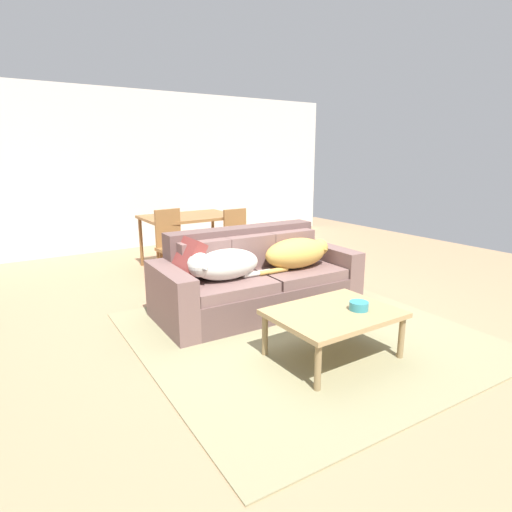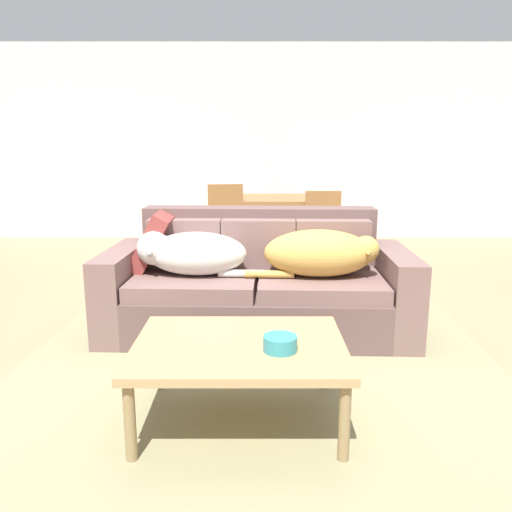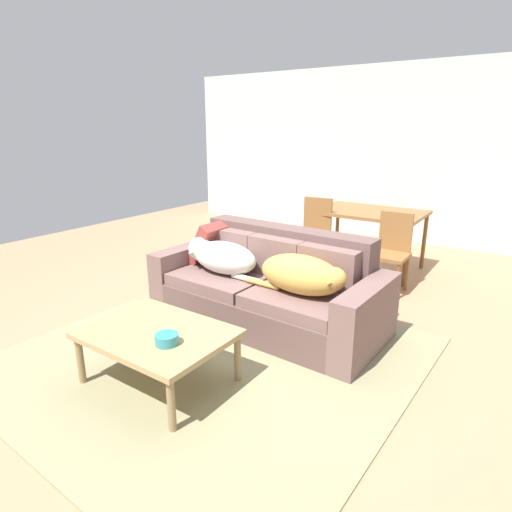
{
  "view_description": "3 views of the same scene",
  "coord_description": "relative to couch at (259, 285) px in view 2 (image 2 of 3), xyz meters",
  "views": [
    {
      "loc": [
        -2.44,
        -3.47,
        1.66
      ],
      "look_at": [
        -0.13,
        0.04,
        0.63
      ],
      "focal_mm": 29.82,
      "sensor_mm": 36.0,
      "label": 1
    },
    {
      "loc": [
        -0.05,
        -3.35,
        1.32
      ],
      "look_at": [
        -0.06,
        -0.09,
        0.61
      ],
      "focal_mm": 35.35,
      "sensor_mm": 36.0,
      "label": 2
    },
    {
      "loc": [
        1.97,
        -2.94,
        1.78
      ],
      "look_at": [
        -0.16,
        0.14,
        0.64
      ],
      "focal_mm": 30.01,
      "sensor_mm": 36.0,
      "label": 3
    }
  ],
  "objects": [
    {
      "name": "ground_plane",
      "position": [
        0.04,
        -0.19,
        -0.33
      ],
      "size": [
        10.0,
        10.0,
        0.0
      ],
      "primitive_type": "plane",
      "color": "tan"
    },
    {
      "name": "back_partition",
      "position": [
        0.04,
        3.81,
        1.02
      ],
      "size": [
        8.0,
        0.12,
        2.7
      ],
      "primitive_type": "cube",
      "color": "silver",
      "rests_on": "ground"
    },
    {
      "name": "area_rug",
      "position": [
        -0.0,
        -0.82,
        -0.32
      ],
      "size": [
        3.02,
        3.01,
        0.01
      ],
      "primitive_type": "cube",
      "rotation": [
        0.0,
        0.0,
        -0.04
      ],
      "color": "gray",
      "rests_on": "ground"
    },
    {
      "name": "couch",
      "position": [
        0.0,
        0.0,
        0.0
      ],
      "size": [
        2.19,
        1.02,
        0.86
      ],
      "rotation": [
        0.0,
        0.0,
        -0.04
      ],
      "color": "brown",
      "rests_on": "ground"
    },
    {
      "name": "dog_on_left_cushion",
      "position": [
        -0.47,
        -0.13,
        0.27
      ],
      "size": [
        0.88,
        0.39,
        0.31
      ],
      "rotation": [
        0.0,
        0.0,
        -0.04
      ],
      "color": "silver",
      "rests_on": "couch"
    },
    {
      "name": "dog_on_right_cushion",
      "position": [
        0.43,
        -0.17,
        0.27
      ],
      "size": [
        0.92,
        0.41,
        0.32
      ],
      "rotation": [
        0.0,
        0.0,
        -0.04
      ],
      "color": "gold",
      "rests_on": "couch"
    },
    {
      "name": "throw_pillow_by_left_arm",
      "position": [
        -0.77,
        0.08,
        0.31
      ],
      "size": [
        0.32,
        0.44,
        0.44
      ],
      "primitive_type": "cube",
      "rotation": [
        0.0,
        0.49,
        0.01
      ],
      "color": "brown",
      "rests_on": "couch"
    },
    {
      "name": "coffee_table",
      "position": [
        -0.09,
        -1.3,
        0.04
      ],
      "size": [
        1.0,
        0.76,
        0.41
      ],
      "color": "tan",
      "rests_on": "ground"
    },
    {
      "name": "bowl_on_coffee_table",
      "position": [
        0.1,
        -1.39,
        0.12
      ],
      "size": [
        0.16,
        0.16,
        0.07
      ],
      "primitive_type": "cylinder",
      "color": "teal",
      "rests_on": "coffee_table"
    },
    {
      "name": "dining_table",
      "position": [
        0.18,
        2.05,
        0.36
      ],
      "size": [
        1.31,
        0.91,
        0.76
      ],
      "color": "olive",
      "rests_on": "ground"
    },
    {
      "name": "dining_chair_near_left",
      "position": [
        -0.32,
        1.51,
        0.18
      ],
      "size": [
        0.44,
        0.44,
        0.94
      ],
      "rotation": [
        0.0,
        0.0,
        0.1
      ],
      "color": "olive",
      "rests_on": "ground"
    },
    {
      "name": "dining_chair_near_right",
      "position": [
        0.67,
        1.44,
        0.16
      ],
      "size": [
        0.4,
        0.4,
        0.87
      ],
      "rotation": [
        0.0,
        0.0,
        -0.0
      ],
      "color": "olive",
      "rests_on": "ground"
    }
  ]
}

